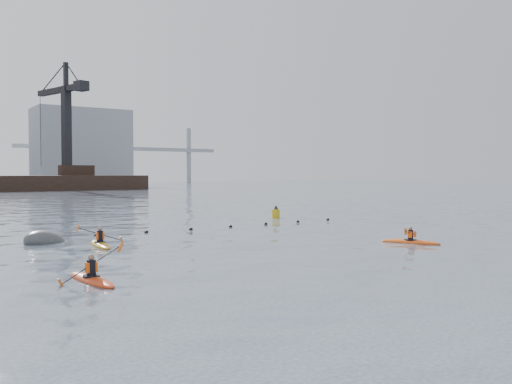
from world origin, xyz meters
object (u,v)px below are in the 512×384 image
Objects in this scene: kayaker_0 at (91,278)px; mooring_buoy at (45,242)px; kayaker_3 at (100,244)px; nav_buoy at (276,213)px; kayaker_4 at (410,241)px.

kayaker_0 reaches higher than mooring_buoy.
kayaker_0 is 0.97× the size of kayaker_3.
nav_buoy is at bearing 33.12° from kayaker_3.
mooring_buoy is at bearing 130.73° from kayaker_3.
nav_buoy is (17.18, 8.61, 0.25)m from kayaker_3.
kayaker_0 reaches higher than kayaker_3.
kayaker_4 is at bearing -35.08° from mooring_buoy.
kayaker_3 reaches higher than nav_buoy.
kayaker_3 is 1.13× the size of kayaker_4.
kayaker_0 is 11.50m from mooring_buoy.
kayaker_4 is at bearing -24.09° from kayaker_3.
kayaker_0 is 16.66m from kayaker_4.
kayaker_0 is at bearing -103.49° from kayaker_3.
kayaker_4 is at bearing -3.92° from kayaker_0.
mooring_buoy is 19.97m from nav_buoy.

